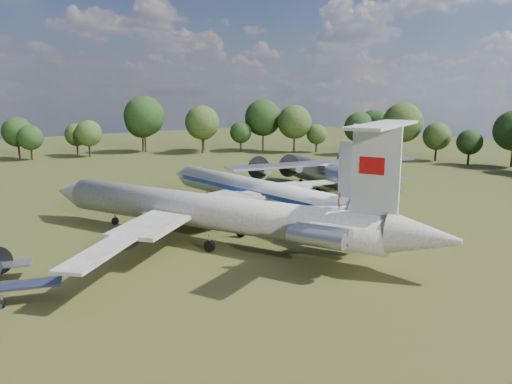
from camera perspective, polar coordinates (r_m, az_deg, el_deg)
ground at (r=57.27m, az=-10.39°, el=-5.59°), size 300.00×300.00×0.00m
il62_airliner at (r=55.97m, az=-5.30°, el=-2.98°), size 61.11×67.48×5.39m
tu104_jet at (r=69.15m, az=0.18°, el=-0.46°), size 38.89×49.74×4.72m
an12_transport at (r=83.79m, az=8.24°, el=1.63°), size 42.11×45.17×5.07m
person_on_il62 at (r=48.33m, az=9.50°, el=-1.06°), size 0.74×0.69×1.71m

